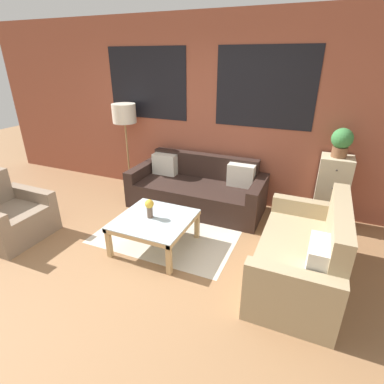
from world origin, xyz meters
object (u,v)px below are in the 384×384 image
object	(u,v)px
drawer_cabinet	(331,192)
flower_vase	(149,207)
couch_dark	(197,190)
armchair_corner	(9,218)
settee_vintage	(303,256)
floor_lamp	(124,117)
potted_plant	(342,141)
coffee_table	(155,223)

from	to	relation	value
drawer_cabinet	flower_vase	bearing A→B (deg)	-143.71
couch_dark	armchair_corner	xyz separation A→B (m)	(-1.92, -1.79, -0.00)
settee_vintage	floor_lamp	distance (m)	3.49
potted_plant	armchair_corner	bearing A→B (deg)	-152.17
coffee_table	floor_lamp	xyz separation A→B (m)	(-1.33, 1.42, 0.95)
floor_lamp	drawer_cabinet	bearing A→B (deg)	1.09
armchair_corner	coffee_table	distance (m)	1.95
coffee_table	flower_vase	bearing A→B (deg)	177.17
settee_vintage	coffee_table	xyz separation A→B (m)	(-1.73, -0.06, 0.04)
floor_lamp	potted_plant	world-z (taller)	floor_lamp
couch_dark	drawer_cabinet	size ratio (longest dim) A/B	2.08
coffee_table	drawer_cabinet	size ratio (longest dim) A/B	0.87
floor_lamp	coffee_table	bearing A→B (deg)	-46.86
couch_dark	potted_plant	bearing A→B (deg)	6.86
armchair_corner	drawer_cabinet	world-z (taller)	drawer_cabinet
drawer_cabinet	settee_vintage	bearing A→B (deg)	-99.01
drawer_cabinet	floor_lamp	bearing A→B (deg)	-178.91
coffee_table	floor_lamp	distance (m)	2.17
couch_dark	drawer_cabinet	distance (m)	1.93
floor_lamp	flower_vase	distance (m)	2.05
settee_vintage	floor_lamp	size ratio (longest dim) A/B	1.04
settee_vintage	armchair_corner	xyz separation A→B (m)	(-3.61, -0.60, -0.03)
settee_vintage	coffee_table	size ratio (longest dim) A/B	1.80
armchair_corner	coffee_table	size ratio (longest dim) A/B	0.96
armchair_corner	floor_lamp	world-z (taller)	floor_lamp
potted_plant	flower_vase	size ratio (longest dim) A/B	1.60
floor_lamp	potted_plant	xyz separation A→B (m)	(3.29, 0.06, -0.09)
couch_dark	drawer_cabinet	xyz separation A→B (m)	(1.91, 0.23, 0.22)
settee_vintage	potted_plant	xyz separation A→B (m)	(0.23, 1.43, 0.90)
settee_vintage	floor_lamp	world-z (taller)	floor_lamp
couch_dark	coffee_table	xyz separation A→B (m)	(-0.05, -1.25, 0.07)
couch_dark	flower_vase	bearing A→B (deg)	-94.98
floor_lamp	settee_vintage	bearing A→B (deg)	-24.01
drawer_cabinet	flower_vase	xyz separation A→B (m)	(-2.02, -1.48, 0.05)
settee_vintage	flower_vase	size ratio (longest dim) A/B	6.62
couch_dark	floor_lamp	bearing A→B (deg)	173.11
settee_vintage	potted_plant	size ratio (longest dim) A/B	4.14
floor_lamp	flower_vase	xyz separation A→B (m)	(1.27, -1.42, -0.75)
couch_dark	floor_lamp	size ratio (longest dim) A/B	1.38
potted_plant	coffee_table	bearing A→B (deg)	-142.82
floor_lamp	drawer_cabinet	world-z (taller)	floor_lamp
couch_dark	floor_lamp	xyz separation A→B (m)	(-1.38, 0.17, 1.01)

